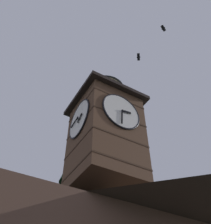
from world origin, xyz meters
The scene contains 3 objects.
clock_tower centered at (-0.17, -0.44, 12.16)m, with size 4.24×4.24×9.05m.
flying_bird_high centered at (-2.28, 4.18, 19.15)m, with size 0.57×0.40×0.16m.
flying_bird_low centered at (-2.21, 1.24, 19.19)m, with size 0.58×0.66×0.16m.
Camera 1 is at (6.25, 10.52, 1.69)m, focal length 42.74 mm.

